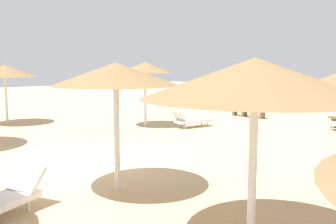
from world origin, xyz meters
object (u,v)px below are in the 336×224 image
(parasol_9, at_px, (5,71))
(bench_2, at_px, (244,110))
(bench_0, at_px, (253,111))
(lounger_6, at_px, (191,120))
(parasol_6, at_px, (145,68))
(parasol_8, at_px, (116,75))
(parasol_7, at_px, (255,79))

(parasol_9, distance_m, bench_2, 11.84)
(parasol_9, distance_m, bench_0, 12.08)
(lounger_6, bearing_deg, parasol_9, -138.70)
(parasol_6, xyz_separation_m, bench_0, (1.53, 5.82, -2.20))
(parasol_9, bearing_deg, parasol_8, -7.87)
(parasol_6, bearing_deg, parasol_9, -137.69)
(parasol_6, distance_m, lounger_6, 3.02)
(parasol_7, relative_size, lounger_6, 1.65)
(parasol_9, relative_size, bench_0, 1.79)
(parasol_8, relative_size, parasol_9, 1.00)
(parasol_7, bearing_deg, lounger_6, 139.21)
(parasol_7, height_order, bench_2, parasol_7)
(parasol_6, relative_size, bench_2, 1.82)
(lounger_6, relative_size, bench_2, 1.25)
(parasol_7, bearing_deg, parasol_9, 173.79)
(parasol_9, bearing_deg, lounger_6, 41.30)
(parasol_8, height_order, lounger_6, parasol_8)
(parasol_8, relative_size, bench_2, 1.75)
(parasol_6, xyz_separation_m, parasol_9, (-4.73, -4.31, -0.15))
(parasol_8, distance_m, bench_2, 13.20)
(parasol_7, relative_size, parasol_8, 1.18)
(bench_2, bearing_deg, parasol_7, -52.63)
(parasol_7, bearing_deg, parasol_6, 149.20)
(parasol_8, distance_m, parasol_9, 11.29)
(parasol_7, height_order, parasol_9, parasol_7)
(parasol_6, bearing_deg, parasol_7, -30.80)
(parasol_6, height_order, parasol_7, parasol_6)
(parasol_7, relative_size, bench_2, 2.06)
(parasol_6, distance_m, parasol_9, 6.40)
(lounger_6, distance_m, bench_0, 4.56)
(parasol_7, bearing_deg, bench_0, 125.52)
(parasol_8, height_order, bench_0, parasol_8)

